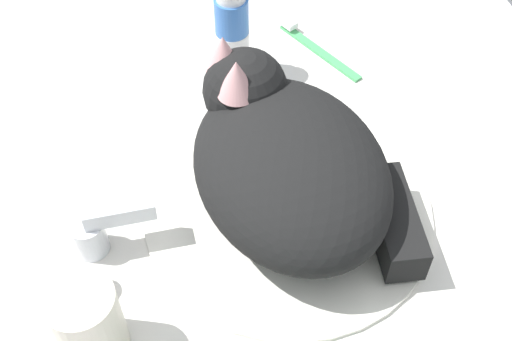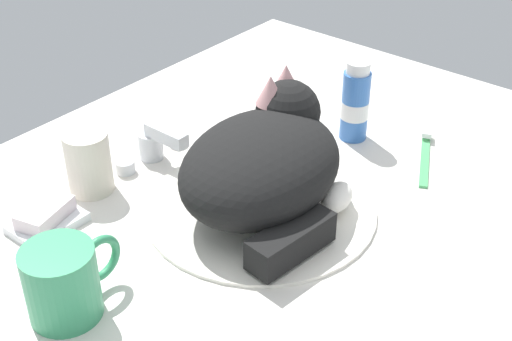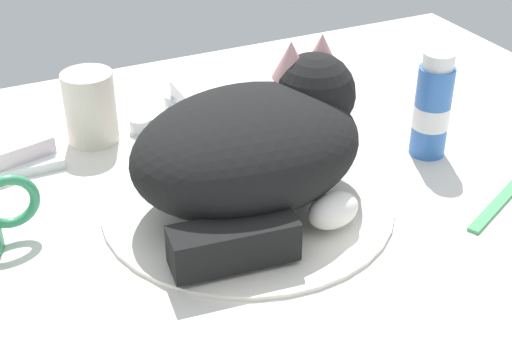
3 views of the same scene
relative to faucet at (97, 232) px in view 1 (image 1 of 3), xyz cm
name	(u,v)px [view 1 (image 1 of 3)]	position (x,y,z in cm)	size (l,w,h in cm)	color
ground_plane	(287,220)	(0.00, -19.84, -4.04)	(110.00, 82.50, 3.00)	silver
sink_basin	(288,209)	(0.00, -19.84, -2.05)	(30.75, 30.75, 0.98)	white
faucet	(97,232)	(0.00, 0.00, 0.00)	(13.04, 8.84, 6.11)	silver
cat	(287,159)	(1.19, -19.79, 4.64)	(27.50, 22.80, 14.86)	black
rinse_cup	(88,324)	(-11.00, 1.20, 1.88)	(6.14, 6.14, 8.84)	silver
toothpaste_bottle	(232,34)	(23.86, -18.85, 3.35)	(4.26, 4.26, 12.70)	#3870C6
toothbrush	(315,46)	(25.64, -30.41, -2.02)	(13.77, 7.73, 1.60)	#4CB266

